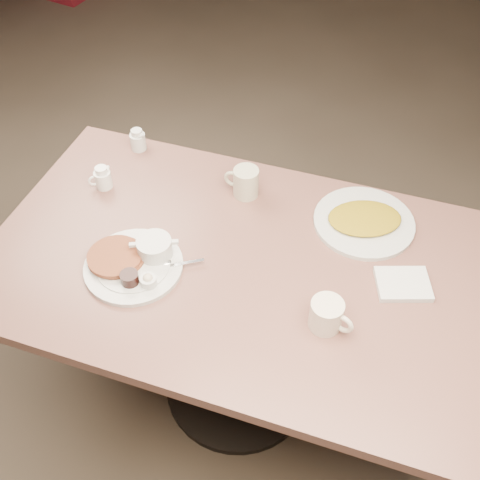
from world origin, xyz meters
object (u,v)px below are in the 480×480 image
(hash_plate, at_px, (364,221))
(diner_table, at_px, (238,296))
(coffee_mug_near, at_px, (327,315))
(coffee_mug_far, at_px, (245,182))
(main_plate, at_px, (135,260))
(creamer_left, at_px, (103,178))
(creamer_right, at_px, (138,140))

(hash_plate, bearing_deg, diner_table, -140.17)
(diner_table, xyz_separation_m, coffee_mug_near, (0.30, -0.14, 0.22))
(coffee_mug_far, bearing_deg, hash_plate, -1.99)
(main_plate, bearing_deg, coffee_mug_far, 62.57)
(diner_table, bearing_deg, creamer_left, 162.34)
(coffee_mug_far, bearing_deg, creamer_left, -165.76)
(hash_plate, bearing_deg, main_plate, -147.56)
(coffee_mug_near, xyz_separation_m, coffee_mug_far, (-0.37, 0.42, 0.00))
(coffee_mug_near, xyz_separation_m, hash_plate, (0.03, 0.41, -0.03))
(creamer_left, bearing_deg, coffee_mug_far, 14.24)
(coffee_mug_near, distance_m, coffee_mug_far, 0.56)
(main_plate, height_order, creamer_left, creamer_left)
(diner_table, distance_m, coffee_mug_near, 0.39)
(coffee_mug_far, height_order, creamer_left, coffee_mug_far)
(coffee_mug_far, distance_m, creamer_right, 0.45)
(hash_plate, bearing_deg, coffee_mug_near, -94.04)
(diner_table, xyz_separation_m, coffee_mug_far, (-0.07, 0.28, 0.22))
(diner_table, bearing_deg, creamer_right, 142.45)
(main_plate, bearing_deg, diner_table, 21.99)
(main_plate, bearing_deg, hash_plate, 32.44)
(coffee_mug_near, distance_m, creamer_left, 0.88)
(main_plate, xyz_separation_m, coffee_mug_far, (0.21, 0.40, 0.03))
(coffee_mug_far, distance_m, creamer_left, 0.47)
(coffee_mug_far, xyz_separation_m, hash_plate, (0.40, -0.01, -0.04))
(creamer_left, bearing_deg, main_plate, -48.11)
(diner_table, xyz_separation_m, main_plate, (-0.28, -0.11, 0.19))
(main_plate, relative_size, creamer_right, 4.78)
(main_plate, height_order, creamer_right, creamer_right)
(coffee_mug_far, xyz_separation_m, creamer_left, (-0.46, -0.12, -0.01))
(coffee_mug_near, relative_size, hash_plate, 0.32)
(creamer_left, bearing_deg, diner_table, -17.66)
(main_plate, distance_m, coffee_mug_far, 0.45)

